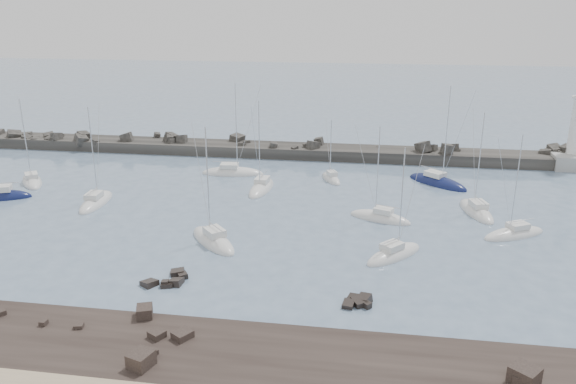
% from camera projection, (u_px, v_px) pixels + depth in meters
% --- Properties ---
extents(ground, '(400.00, 400.00, 0.00)m').
position_uv_depth(ground, '(231.00, 243.00, 61.84)').
color(ground, slate).
rests_on(ground, ground).
extents(rock_shelf, '(140.00, 12.28, 2.06)m').
position_uv_depth(rock_shelf, '(160.00, 362.00, 41.18)').
color(rock_shelf, black).
rests_on(rock_shelf, ground).
extents(rock_cluster_near, '(4.19, 4.42, 1.26)m').
position_uv_depth(rock_cluster_near, '(169.00, 281.00, 53.16)').
color(rock_cluster_near, black).
rests_on(rock_cluster_near, ground).
extents(rock_cluster_far, '(2.76, 2.42, 1.45)m').
position_uv_depth(rock_cluster_far, '(358.00, 303.00, 49.17)').
color(rock_cluster_far, black).
rests_on(rock_cluster_far, ground).
extents(breakwater, '(115.00, 7.54, 5.19)m').
position_uv_depth(breakwater, '(243.00, 152.00, 98.41)').
color(breakwater, '#2B2926').
rests_on(breakwater, ground).
extents(lighthouse, '(7.00, 7.00, 14.60)m').
position_uv_depth(lighthouse, '(575.00, 148.00, 89.66)').
color(lighthouse, '#989893').
rests_on(lighthouse, ground).
extents(sailboat_1, '(7.13, 8.23, 13.20)m').
position_uv_depth(sailboat_1, '(32.00, 182.00, 82.61)').
color(sailboat_1, silver).
rests_on(sailboat_1, ground).
extents(sailboat_2, '(8.44, 5.07, 12.99)m').
position_uv_depth(sailboat_2, '(1.00, 197.00, 75.85)').
color(sailboat_2, '#101845').
rests_on(sailboat_2, ground).
extents(sailboat_3, '(3.21, 8.83, 13.75)m').
position_uv_depth(sailboat_3, '(96.00, 203.00, 73.89)').
color(sailboat_3, silver).
rests_on(sailboat_3, ground).
extents(sailboat_4, '(9.80, 3.76, 15.03)m').
position_uv_depth(sailboat_4, '(233.00, 173.00, 86.70)').
color(sailboat_4, silver).
rests_on(sailboat_4, ground).
extents(sailboat_5, '(7.87, 8.35, 13.99)m').
position_uv_depth(sailboat_5, '(213.00, 241.00, 61.84)').
color(sailboat_5, silver).
rests_on(sailboat_5, ground).
extents(sailboat_6, '(3.42, 8.90, 13.78)m').
position_uv_depth(sailboat_6, '(261.00, 189.00, 79.49)').
color(sailboat_6, silver).
rests_on(sailboat_6, ground).
extents(sailboat_7, '(7.08, 7.49, 12.55)m').
position_uv_depth(sailboat_7, '(394.00, 255.00, 58.47)').
color(sailboat_7, silver).
rests_on(sailboat_7, ground).
extents(sailboat_8, '(9.38, 8.85, 15.50)m').
position_uv_depth(sailboat_8, '(437.00, 183.00, 82.01)').
color(sailboat_8, '#101845').
rests_on(sailboat_8, ground).
extents(sailboat_9, '(8.15, 5.04, 12.42)m').
position_uv_depth(sailboat_9, '(380.00, 218.00, 68.46)').
color(sailboat_9, silver).
rests_on(sailboat_9, ground).
extents(sailboat_10, '(4.71, 9.01, 13.66)m').
position_uv_depth(sailboat_10, '(476.00, 212.00, 70.66)').
color(sailboat_10, silver).
rests_on(sailboat_10, ground).
extents(sailboat_11, '(8.26, 6.11, 12.71)m').
position_uv_depth(sailboat_11, '(514.00, 235.00, 63.70)').
color(sailboat_11, silver).
rests_on(sailboat_11, ground).
extents(sailboat_13, '(4.26, 6.25, 9.80)m').
position_uv_depth(sailboat_13, '(331.00, 179.00, 83.80)').
color(sailboat_13, silver).
rests_on(sailboat_13, ground).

